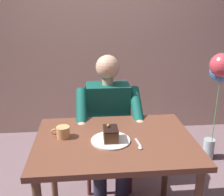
# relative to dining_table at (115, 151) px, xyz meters

# --- Properties ---
(cafe_rear_panel) EXTENTS (6.40, 0.12, 3.00)m
(cafe_rear_panel) POSITION_rel_dining_table_xyz_m (0.00, -1.79, 0.85)
(cafe_rear_panel) COLOR #CFAA96
(cafe_rear_panel) RESTS_ON ground
(dining_table) EXTENTS (1.05, 0.76, 0.75)m
(dining_table) POSITION_rel_dining_table_xyz_m (0.00, 0.00, 0.00)
(dining_table) COLOR brown
(dining_table) RESTS_ON ground
(chair) EXTENTS (0.42, 0.42, 0.90)m
(chair) POSITION_rel_dining_table_xyz_m (0.00, -0.66, -0.16)
(chair) COLOR brown
(chair) RESTS_ON ground
(seated_person) EXTENTS (0.53, 0.58, 1.20)m
(seated_person) POSITION_rel_dining_table_xyz_m (0.00, -0.49, -0.03)
(seated_person) COLOR #115349
(seated_person) RESTS_ON ground
(dessert_plate) EXTENTS (0.25, 0.25, 0.01)m
(dessert_plate) POSITION_rel_dining_table_xyz_m (0.03, 0.03, 0.10)
(dessert_plate) COLOR white
(dessert_plate) RESTS_ON dining_table
(cake_slice) EXTENTS (0.09, 0.13, 0.10)m
(cake_slice) POSITION_rel_dining_table_xyz_m (0.03, 0.03, 0.14)
(cake_slice) COLOR brown
(cake_slice) RESTS_ON dessert_plate
(coffee_cup) EXTENTS (0.12, 0.09, 0.08)m
(coffee_cup) POSITION_rel_dining_table_xyz_m (0.34, -0.05, 0.13)
(coffee_cup) COLOR #E4A868
(coffee_cup) RESTS_ON dining_table
(dessert_spoon) EXTENTS (0.03, 0.14, 0.01)m
(dessert_spoon) POSITION_rel_dining_table_xyz_m (-0.14, 0.11, 0.10)
(dessert_spoon) COLOR silver
(dessert_spoon) RESTS_ON dining_table
(balloon_display) EXTENTS (0.28, 0.34, 1.16)m
(balloon_display) POSITION_rel_dining_table_xyz_m (-1.13, -0.89, 0.24)
(balloon_display) COLOR #B2C1C6
(balloon_display) RESTS_ON ground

